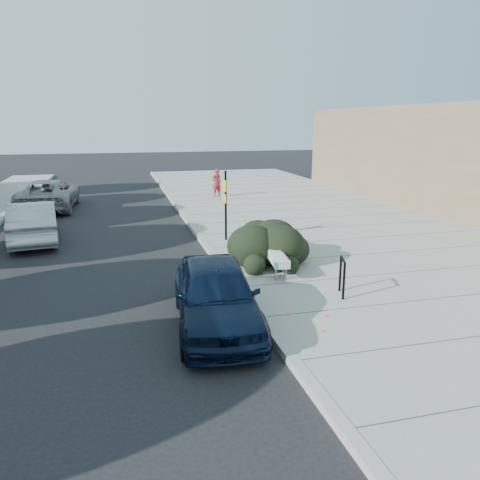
# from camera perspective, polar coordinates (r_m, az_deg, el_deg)

# --- Properties ---
(ground) EXTENTS (120.00, 120.00, 0.00)m
(ground) POSITION_cam_1_polar(r_m,az_deg,el_deg) (12.26, -0.07, -6.42)
(ground) COLOR black
(ground) RESTS_ON ground
(sidewalk_near) EXTENTS (11.20, 50.00, 0.15)m
(sidewalk_near) POSITION_cam_1_polar(r_m,az_deg,el_deg) (18.69, 12.77, 0.71)
(sidewalk_near) COLOR gray
(sidewalk_near) RESTS_ON ground
(curb_near) EXTENTS (0.22, 50.00, 0.17)m
(curb_near) POSITION_cam_1_polar(r_m,az_deg,el_deg) (16.90, -4.36, -0.36)
(curb_near) COLOR #9E9E99
(curb_near) RESTS_ON ground
(bench) EXTENTS (0.69, 2.07, 0.62)m
(bench) POSITION_cam_1_polar(r_m,az_deg,el_deg) (13.33, 4.34, -1.86)
(bench) COLOR gray
(bench) RESTS_ON sidewalk_near
(bike_rack) EXTENTS (0.25, 0.62, 0.94)m
(bike_rack) POSITION_cam_1_polar(r_m,az_deg,el_deg) (11.76, 12.36, -3.96)
(bike_rack) COLOR black
(bike_rack) RESTS_ON sidewalk_near
(sign_post) EXTENTS (0.12, 0.29, 2.51)m
(sign_post) POSITION_cam_1_polar(r_m,az_deg,el_deg) (16.74, -1.80, 4.76)
(sign_post) COLOR black
(sign_post) RESTS_ON sidewalk_near
(hedge) EXTENTS (2.52, 3.90, 1.35)m
(hedge) POSITION_cam_1_polar(r_m,az_deg,el_deg) (14.71, 3.12, 0.45)
(hedge) COLOR black
(hedge) RESTS_ON sidewalk_near
(sedan_navy) EXTENTS (2.12, 4.43, 1.46)m
(sedan_navy) POSITION_cam_1_polar(r_m,az_deg,el_deg) (10.09, -2.93, -6.64)
(sedan_navy) COLOR black
(sedan_navy) RESTS_ON ground
(wagon_silver) EXTENTS (2.18, 4.71, 1.49)m
(wagon_silver) POSITION_cam_1_polar(r_m,az_deg,el_deg) (18.81, -23.92, 2.02)
(wagon_silver) COLOR #B0B0B5
(wagon_silver) RESTS_ON ground
(suv_silver) EXTENTS (2.73, 5.59, 1.53)m
(suv_silver) POSITION_cam_1_polar(r_m,az_deg,el_deg) (25.64, -22.29, 5.16)
(suv_silver) COLOR gray
(suv_silver) RESTS_ON ground
(pedestrian) EXTENTS (0.67, 0.54, 1.59)m
(pedestrian) POSITION_cam_1_polar(r_m,az_deg,el_deg) (26.98, -2.88, 6.98)
(pedestrian) COLOR maroon
(pedestrian) RESTS_ON sidewalk_near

